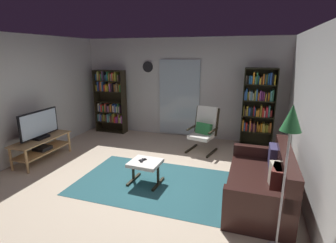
{
  "coord_description": "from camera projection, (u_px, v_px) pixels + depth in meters",
  "views": [
    {
      "loc": [
        1.86,
        -3.78,
        2.22
      ],
      "look_at": [
        0.28,
        0.99,
        0.89
      ],
      "focal_mm": 27.85,
      "sensor_mm": 36.0,
      "label": 1
    }
  ],
  "objects": [
    {
      "name": "ground_plane",
      "position": [
        135.0,
        182.0,
        4.6
      ],
      "size": [
        7.02,
        7.02,
        0.0
      ],
      "primitive_type": "plane",
      "color": "beige"
    },
    {
      "name": "cell_phone",
      "position": [
        143.0,
        160.0,
        4.54
      ],
      "size": [
        0.13,
        0.15,
        0.01
      ],
      "primitive_type": "cube",
      "rotation": [
        0.0,
        0.0,
        -0.58
      ],
      "color": "black",
      "rests_on": "ottoman"
    },
    {
      "name": "bookshelf_near_sofa",
      "position": [
        258.0,
        105.0,
        6.16
      ],
      "size": [
        0.73,
        0.3,
        1.89
      ],
      "color": "black",
      "rests_on": "ground"
    },
    {
      "name": "bookshelf_near_tv",
      "position": [
        111.0,
        100.0,
        7.36
      ],
      "size": [
        0.88,
        0.3,
        1.75
      ],
      "color": "black",
      "rests_on": "ground"
    },
    {
      "name": "wall_back",
      "position": [
        180.0,
        88.0,
        6.93
      ],
      "size": [
        5.6,
        0.06,
        2.6
      ],
      "primitive_type": "cube",
      "color": "silver",
      "rests_on": "ground"
    },
    {
      "name": "floor_lamp_by_sofa",
      "position": [
        290.0,
        132.0,
        2.67
      ],
      "size": [
        0.22,
        0.22,
        1.72
      ],
      "color": "#A5A5AD",
      "rests_on": "ground"
    },
    {
      "name": "lounge_armchair",
      "position": [
        204.0,
        128.0,
        6.0
      ],
      "size": [
        0.69,
        0.76,
        1.02
      ],
      "color": "black",
      "rests_on": "ground"
    },
    {
      "name": "tv_stand",
      "position": [
        42.0,
        146.0,
        5.48
      ],
      "size": [
        0.49,
        1.3,
        0.49
      ],
      "color": "tan",
      "rests_on": "ground"
    },
    {
      "name": "tv_remote",
      "position": [
        142.0,
        160.0,
        4.51
      ],
      "size": [
        0.06,
        0.15,
        0.02
      ],
      "primitive_type": "cube",
      "rotation": [
        0.0,
        0.0,
        0.13
      ],
      "color": "black",
      "rests_on": "ottoman"
    },
    {
      "name": "area_rug",
      "position": [
        153.0,
        183.0,
        4.59
      ],
      "size": [
        2.63,
        1.73,
        0.01
      ],
      "primitive_type": "cube",
      "color": "#295B63",
      "rests_on": "ground"
    },
    {
      "name": "ottoman",
      "position": [
        145.0,
        165.0,
        4.51
      ],
      "size": [
        0.54,
        0.5,
        0.41
      ],
      "color": "white",
      "rests_on": "ground"
    },
    {
      "name": "wall_left",
      "position": [
        7.0,
        101.0,
        5.09
      ],
      "size": [
        0.06,
        6.0,
        2.6
      ],
      "primitive_type": "cube",
      "color": "silver",
      "rests_on": "ground"
    },
    {
      "name": "leather_sofa",
      "position": [
        263.0,
        183.0,
        3.94
      ],
      "size": [
        0.88,
        1.78,
        0.84
      ],
      "color": "#311B17",
      "rests_on": "ground"
    },
    {
      "name": "wall_clock",
      "position": [
        148.0,
        67.0,
        6.99
      ],
      "size": [
        0.29,
        0.03,
        0.29
      ],
      "color": "silver"
    },
    {
      "name": "wall_right",
      "position": [
        317.0,
        124.0,
        3.45
      ],
      "size": [
        0.06,
        6.0,
        2.6
      ],
      "primitive_type": "cube",
      "color": "silver",
      "rests_on": "ground"
    },
    {
      "name": "glass_door_panel",
      "position": [
        179.0,
        98.0,
        6.94
      ],
      "size": [
        1.1,
        0.01,
        2.0
      ],
      "primitive_type": "cube",
      "color": "silver"
    },
    {
      "name": "television",
      "position": [
        39.0,
        125.0,
        5.36
      ],
      "size": [
        0.2,
        0.99,
        0.59
      ],
      "color": "black",
      "rests_on": "tv_stand"
    }
  ]
}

